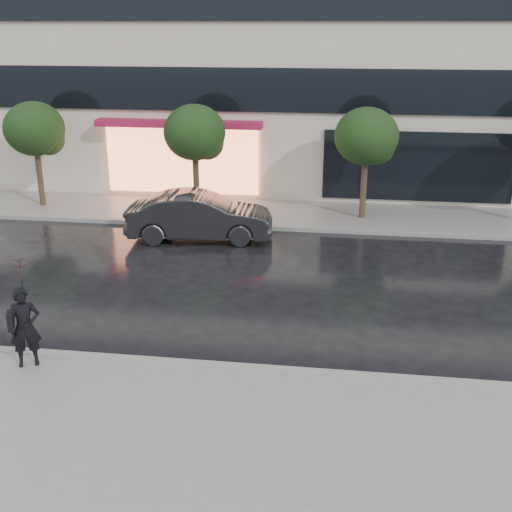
# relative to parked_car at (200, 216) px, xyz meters

# --- Properties ---
(ground) EXTENTS (120.00, 120.00, 0.00)m
(ground) POSITION_rel_parked_car_xyz_m (2.24, -7.17, -0.77)
(ground) COLOR black
(ground) RESTS_ON ground
(sidewalk_near) EXTENTS (60.00, 4.50, 0.12)m
(sidewalk_near) POSITION_rel_parked_car_xyz_m (2.24, -10.42, -0.71)
(sidewalk_near) COLOR slate
(sidewalk_near) RESTS_ON ground
(sidewalk_far) EXTENTS (60.00, 3.50, 0.12)m
(sidewalk_far) POSITION_rel_parked_car_xyz_m (2.24, 3.08, -0.71)
(sidewalk_far) COLOR slate
(sidewalk_far) RESTS_ON ground
(curb_near) EXTENTS (60.00, 0.25, 0.14)m
(curb_near) POSITION_rel_parked_car_xyz_m (2.24, -8.17, -0.70)
(curb_near) COLOR gray
(curb_near) RESTS_ON ground
(curb_far) EXTENTS (60.00, 0.25, 0.14)m
(curb_far) POSITION_rel_parked_car_xyz_m (2.24, 1.33, -0.70)
(curb_far) COLOR gray
(curb_far) RESTS_ON ground
(tree_far_west) EXTENTS (2.20, 2.20, 3.99)m
(tree_far_west) POSITION_rel_parked_car_xyz_m (-6.70, 2.86, 2.15)
(tree_far_west) COLOR #33261C
(tree_far_west) RESTS_ON ground
(tree_mid_west) EXTENTS (2.20, 2.20, 3.99)m
(tree_mid_west) POSITION_rel_parked_car_xyz_m (-0.70, 2.86, 2.15)
(tree_mid_west) COLOR #33261C
(tree_mid_west) RESTS_ON ground
(tree_mid_east) EXTENTS (2.20, 2.20, 3.99)m
(tree_mid_east) POSITION_rel_parked_car_xyz_m (5.30, 2.86, 2.15)
(tree_mid_east) COLOR #33261C
(tree_mid_east) RESTS_ON ground
(parked_car) EXTENTS (4.82, 2.12, 1.54)m
(parked_car) POSITION_rel_parked_car_xyz_m (0.00, 0.00, 0.00)
(parked_car) COLOR #232325
(parked_car) RESTS_ON ground
(pedestrian_with_umbrella) EXTENTS (1.13, 1.14, 2.28)m
(pedestrian_with_umbrella) POSITION_rel_parked_car_xyz_m (-1.57, -8.66, 0.80)
(pedestrian_with_umbrella) COLOR black
(pedestrian_with_umbrella) RESTS_ON sidewalk_near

